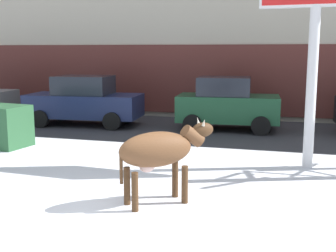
{
  "coord_description": "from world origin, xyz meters",
  "views": [
    {
      "loc": [
        3.01,
        -6.36,
        2.78
      ],
      "look_at": [
        0.34,
        3.04,
        1.1
      ],
      "focal_mm": 47.31,
      "sensor_mm": 36.0,
      "label": 1
    }
  ],
  "objects_px": {
    "car_darkgreen_hatchback": "(227,104)",
    "pedestrian_by_cars": "(193,95)",
    "cow_brown": "(159,150)",
    "car_navy_sedan": "(84,101)",
    "pedestrian_near_billboard": "(217,96)"
  },
  "relations": [
    {
      "from": "car_navy_sedan",
      "to": "car_darkgreen_hatchback",
      "type": "bearing_deg",
      "value": 4.72
    },
    {
      "from": "pedestrian_near_billboard",
      "to": "pedestrian_by_cars",
      "type": "relative_size",
      "value": 1.0
    },
    {
      "from": "cow_brown",
      "to": "car_darkgreen_hatchback",
      "type": "bearing_deg",
      "value": 89.53
    },
    {
      "from": "cow_brown",
      "to": "pedestrian_by_cars",
      "type": "distance_m",
      "value": 11.08
    },
    {
      "from": "car_navy_sedan",
      "to": "pedestrian_near_billboard",
      "type": "height_order",
      "value": "car_navy_sedan"
    },
    {
      "from": "pedestrian_by_cars",
      "to": "cow_brown",
      "type": "bearing_deg",
      "value": -80.46
    },
    {
      "from": "car_darkgreen_hatchback",
      "to": "pedestrian_by_cars",
      "type": "relative_size",
      "value": 2.1
    },
    {
      "from": "cow_brown",
      "to": "car_darkgreen_hatchback",
      "type": "height_order",
      "value": "car_darkgreen_hatchback"
    },
    {
      "from": "pedestrian_near_billboard",
      "to": "pedestrian_by_cars",
      "type": "height_order",
      "value": "same"
    },
    {
      "from": "car_darkgreen_hatchback",
      "to": "pedestrian_by_cars",
      "type": "height_order",
      "value": "car_darkgreen_hatchback"
    },
    {
      "from": "car_navy_sedan",
      "to": "pedestrian_by_cars",
      "type": "bearing_deg",
      "value": 45.33
    },
    {
      "from": "pedestrian_by_cars",
      "to": "pedestrian_near_billboard",
      "type": "bearing_deg",
      "value": 0.0
    },
    {
      "from": "cow_brown",
      "to": "car_navy_sedan",
      "type": "height_order",
      "value": "car_navy_sedan"
    },
    {
      "from": "car_navy_sedan",
      "to": "pedestrian_near_billboard",
      "type": "xyz_separation_m",
      "value": [
        4.43,
        3.43,
        -0.03
      ]
    },
    {
      "from": "cow_brown",
      "to": "pedestrian_near_billboard",
      "type": "xyz_separation_m",
      "value": [
        -0.79,
        10.92,
        -0.11
      ]
    }
  ]
}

